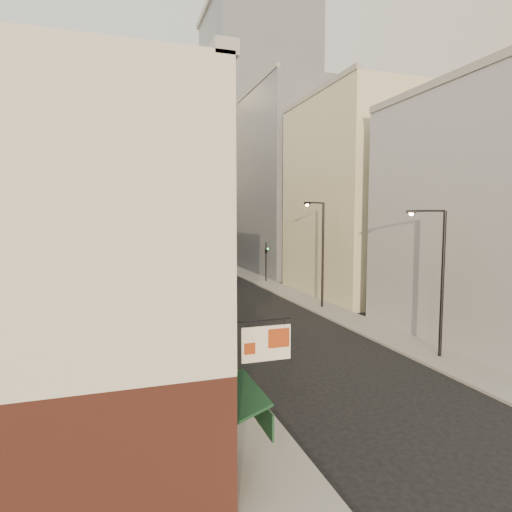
# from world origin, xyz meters

# --- Properties ---
(ground) EXTENTS (360.00, 360.00, 0.00)m
(ground) POSITION_xyz_m (0.00, 0.00, 0.00)
(ground) COLOR black
(ground) RESTS_ON ground
(sidewalk_left) EXTENTS (3.00, 140.00, 0.15)m
(sidewalk_left) POSITION_xyz_m (-6.50, 55.00, 0.07)
(sidewalk_left) COLOR gray
(sidewalk_left) RESTS_ON ground
(sidewalk_right) EXTENTS (3.00, 140.00, 0.15)m
(sidewalk_right) POSITION_xyz_m (6.50, 55.00, 0.07)
(sidewalk_right) COLOR gray
(sidewalk_right) RESTS_ON ground
(near_building_left) EXTENTS (8.30, 23.04, 12.30)m
(near_building_left) POSITION_xyz_m (-10.99, 9.00, 6.02)
(near_building_left) COLOR brown
(near_building_left) RESTS_ON ground
(left_bldg_beige) EXTENTS (8.00, 12.00, 16.00)m
(left_bldg_beige) POSITION_xyz_m (-12.00, 26.00, 8.00)
(left_bldg_beige) COLOR #BDB38E
(left_bldg_beige) RESTS_ON ground
(left_bldg_grey) EXTENTS (8.00, 16.00, 20.00)m
(left_bldg_grey) POSITION_xyz_m (-12.00, 42.00, 10.00)
(left_bldg_grey) COLOR gray
(left_bldg_grey) RESTS_ON ground
(left_bldg_tan) EXTENTS (8.00, 18.00, 17.00)m
(left_bldg_tan) POSITION_xyz_m (-12.00, 60.00, 8.50)
(left_bldg_tan) COLOR tan
(left_bldg_tan) RESTS_ON ground
(left_bldg_wingrid) EXTENTS (8.00, 20.00, 24.00)m
(left_bldg_wingrid) POSITION_xyz_m (-12.00, 80.00, 12.00)
(left_bldg_wingrid) COLOR gray
(left_bldg_wingrid) RESTS_ON ground
(right_bldg_grey) EXTENTS (8.00, 16.00, 16.00)m
(right_bldg_grey) POSITION_xyz_m (12.00, 12.00, 8.00)
(right_bldg_grey) COLOR gray
(right_bldg_grey) RESTS_ON ground
(right_bldg_beige) EXTENTS (8.00, 16.00, 20.00)m
(right_bldg_beige) POSITION_xyz_m (12.00, 30.00, 10.00)
(right_bldg_beige) COLOR #BDB38E
(right_bldg_beige) RESTS_ON ground
(right_bldg_wingrid) EXTENTS (8.00, 20.00, 26.00)m
(right_bldg_wingrid) POSITION_xyz_m (12.00, 50.00, 13.00)
(right_bldg_wingrid) COLOR gray
(right_bldg_wingrid) RESTS_ON ground
(highrise) EXTENTS (21.00, 23.00, 51.20)m
(highrise) POSITION_xyz_m (18.00, 78.00, 25.66)
(highrise) COLOR gray
(highrise) RESTS_ON ground
(clock_tower) EXTENTS (14.00, 14.00, 44.90)m
(clock_tower) POSITION_xyz_m (-1.00, 92.00, 17.63)
(clock_tower) COLOR tan
(clock_tower) RESTS_ON ground
(white_tower) EXTENTS (8.00, 8.00, 41.50)m
(white_tower) POSITION_xyz_m (10.00, 78.00, 18.61)
(white_tower) COLOR silver
(white_tower) RESTS_ON ground
(streetlamp_near) EXTENTS (2.14, 0.88, 8.48)m
(streetlamp_near) POSITION_xyz_m (6.39, 10.26, 4.84)
(streetlamp_near) COLOR black
(streetlamp_near) RESTS_ON ground
(streetlamp_mid) EXTENTS (2.33, 1.10, 9.39)m
(streetlamp_mid) POSITION_xyz_m (6.24, 24.51, 5.36)
(streetlamp_mid) COLOR black
(streetlamp_mid) RESTS_ON ground
(traffic_light_left) EXTENTS (0.57, 0.48, 5.00)m
(traffic_light_left) POSITION_xyz_m (-6.23, 36.77, 3.45)
(traffic_light_left) COLOR black
(traffic_light_left) RESTS_ON ground
(traffic_light_right) EXTENTS (0.69, 0.69, 5.00)m
(traffic_light_right) POSITION_xyz_m (6.92, 40.86, 3.74)
(traffic_light_right) COLOR black
(traffic_light_right) RESTS_ON ground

